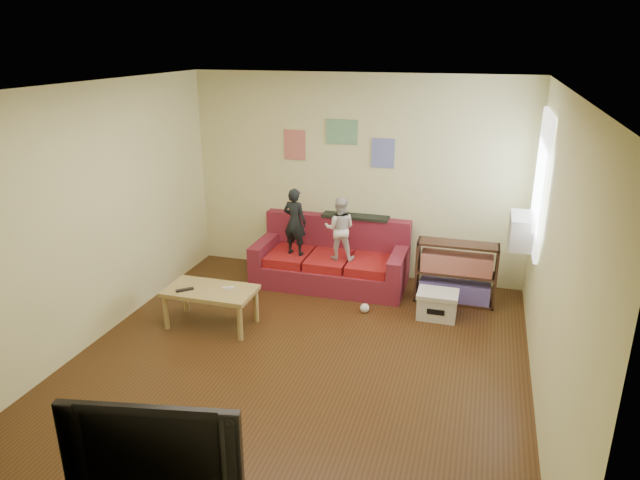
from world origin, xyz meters
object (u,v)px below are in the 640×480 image
(child_b, at_px, (340,229))
(bookshelf, at_px, (456,276))
(coffee_table, at_px, (211,294))
(child_a, at_px, (295,222))
(file_box, at_px, (437,304))
(television, at_px, (158,440))
(sofa, at_px, (332,262))

(child_b, distance_m, bookshelf, 1.55)
(coffee_table, relative_size, bookshelf, 1.03)
(child_a, xyz_separation_m, child_b, (0.60, 0.00, -0.04))
(file_box, height_order, television, television)
(coffee_table, bearing_deg, file_box, 20.68)
(sofa, height_order, child_b, child_b)
(sofa, height_order, child_a, child_a)
(coffee_table, xyz_separation_m, television, (1.05, -2.75, 0.38))
(sofa, xyz_separation_m, child_b, (0.15, -0.17, 0.53))
(child_a, bearing_deg, file_box, 177.11)
(bookshelf, bearing_deg, file_box, -108.64)
(coffee_table, bearing_deg, child_b, 50.98)
(coffee_table, bearing_deg, television, -69.11)
(child_a, bearing_deg, television, 108.24)
(child_a, height_order, television, child_a)
(sofa, distance_m, file_box, 1.60)
(child_b, distance_m, coffee_table, 1.85)
(file_box, bearing_deg, child_b, 160.00)
(television, bearing_deg, child_a, 86.33)
(child_a, xyz_separation_m, bookshelf, (2.07, 0.01, -0.52))
(child_b, bearing_deg, coffee_table, 43.03)
(bookshelf, bearing_deg, child_b, -179.47)
(child_b, bearing_deg, television, 80.92)
(sofa, relative_size, coffee_table, 1.99)
(sofa, bearing_deg, child_b, -48.62)
(sofa, distance_m, coffee_table, 1.85)
(coffee_table, height_order, bookshelf, bookshelf)
(child_a, distance_m, child_b, 0.60)
(child_a, distance_m, file_box, 2.09)
(sofa, height_order, television, television)
(child_b, relative_size, file_box, 1.74)
(child_b, bearing_deg, bookshelf, 172.58)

